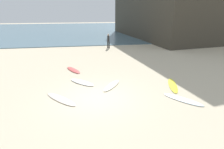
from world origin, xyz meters
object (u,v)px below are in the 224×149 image
Objects in this scene: surfboard_1 at (112,85)px; surfboard_2 at (173,85)px; surfboard_5 at (61,99)px; surfboard_3 at (82,82)px; surfboard_4 at (73,70)px; beachgoer_near at (108,40)px; surfboard_0 at (183,99)px.

surfboard_1 is 3.94m from surfboard_2.
surfboard_1 is at bearing 163.04° from surfboard_5.
surfboard_5 is (-1.16, -2.25, -0.01)m from surfboard_3.
surfboard_3 reaches higher than surfboard_5.
surfboard_1 is 1.00× the size of surfboard_4.
surfboard_5 reaches higher than surfboard_2.
beachgoer_near is (4.58, 13.33, 0.97)m from surfboard_5.
surfboard_4 is (-6.43, 4.19, 0.01)m from surfboard_2.
surfboard_5 is 1.34× the size of beachgoer_near.
surfboard_3 is (-5.78, 1.43, 0.01)m from surfboard_2.
surfboard_1 is at bearing 105.74° from surfboard_0.
surfboard_0 is at bearing 128.44° from surfboard_5.
surfboard_0 is at bearing -72.48° from surfboard_4.
surfboard_0 is 1.08× the size of surfboard_1.
surfboard_4 reaches higher than surfboard_0.
surfboard_0 is 4.32m from surfboard_1.
surfboard_5 is at bearing 131.86° from surfboard_0.
surfboard_5 is (-6.55, 1.11, -0.00)m from surfboard_0.
surfboard_4 is (-2.53, 3.60, -0.00)m from surfboard_1.
surfboard_0 is 8.60m from surfboard_4.
surfboard_3 reaches higher than surfboard_2.
surfboard_3 is at bearing 10.33° from surfboard_1.
beachgoer_near is at bearing -150.85° from surfboard_5.
beachgoer_near reaches higher than surfboard_5.
surfboard_1 is at bearing 111.58° from surfboard_3.
surfboard_1 is 1.00× the size of surfboard_3.
beachgoer_near is at bearing 36.91° from surfboard_4.
surfboard_4 is 9.31m from beachgoer_near.
surfboard_4 is at bearing 96.07° from surfboard_0.
surfboard_3 is 1.15× the size of beachgoer_near.
surfboard_3 reaches higher than surfboard_1.
surfboard_2 is 1.37× the size of beachgoer_near.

